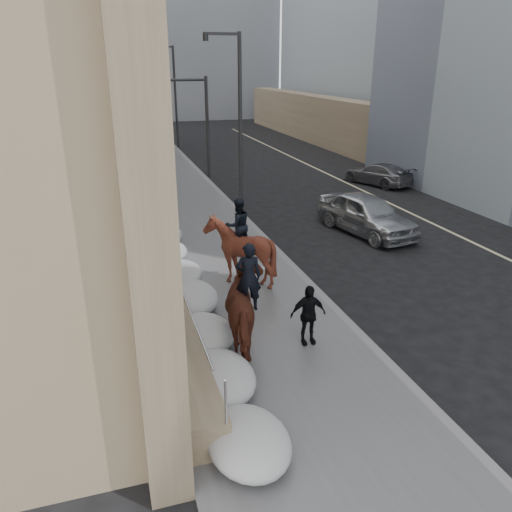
# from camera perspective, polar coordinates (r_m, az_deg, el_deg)

# --- Properties ---
(ground) EXTENTS (140.00, 140.00, 0.00)m
(ground) POSITION_cam_1_polar(r_m,az_deg,el_deg) (11.61, 3.14, -14.30)
(ground) COLOR black
(ground) RESTS_ON ground
(sidewalk) EXTENTS (5.00, 80.00, 0.12)m
(sidewalk) POSITION_cam_1_polar(r_m,az_deg,el_deg) (20.27, -6.58, 1.84)
(sidewalk) COLOR #545457
(sidewalk) RESTS_ON ground
(curb) EXTENTS (0.24, 80.00, 0.12)m
(curb) POSITION_cam_1_polar(r_m,az_deg,el_deg) (20.86, 0.50, 2.55)
(curb) COLOR slate
(curb) RESTS_ON ground
(lane_line) EXTENTS (0.15, 70.00, 0.01)m
(lane_line) POSITION_cam_1_polar(r_m,az_deg,el_deg) (24.34, 18.53, 4.05)
(lane_line) COLOR #BFB78C
(lane_line) RESTS_ON ground
(limestone_building) EXTENTS (6.10, 44.00, 18.00)m
(limestone_building) POSITION_cam_1_polar(r_m,az_deg,el_deg) (28.94, -22.87, 24.02)
(limestone_building) COLOR tan
(limestone_building) RESTS_ON ground
(bg_building_far) EXTENTS (24.00, 12.00, 20.00)m
(bg_building_far) POSITION_cam_1_polar(r_m,az_deg,el_deg) (80.94, -20.54, 22.33)
(bg_building_far) COLOR gray
(bg_building_far) RESTS_ON ground
(streetlight_mid) EXTENTS (1.71, 0.24, 8.00)m
(streetlight_mid) POSITION_cam_1_polar(r_m,az_deg,el_deg) (23.74, -2.21, 16.00)
(streetlight_mid) COLOR #2D2D30
(streetlight_mid) RESTS_ON ground
(streetlight_far) EXTENTS (1.71, 0.24, 8.00)m
(streetlight_far) POSITION_cam_1_polar(r_m,az_deg,el_deg) (43.32, -9.44, 18.12)
(streetlight_far) COLOR #2D2D30
(streetlight_far) RESTS_ON ground
(traffic_signal) EXTENTS (4.10, 0.22, 6.00)m
(traffic_signal) POSITION_cam_1_polar(r_m,az_deg,el_deg) (31.43, -7.35, 16.08)
(traffic_signal) COLOR #2D2D30
(traffic_signal) RESTS_ON ground
(snow_bank) EXTENTS (1.70, 18.10, 0.76)m
(snow_bank) POSITION_cam_1_polar(r_m,az_deg,el_deg) (18.17, -9.90, 0.71)
(snow_bank) COLOR silver
(snow_bank) RESTS_ON sidewalk
(mounted_horse_left) EXTENTS (1.45, 2.58, 2.70)m
(mounted_horse_left) POSITION_cam_1_polar(r_m,az_deg,el_deg) (12.14, -0.88, -5.88)
(mounted_horse_left) COLOR #4E2417
(mounted_horse_left) RESTS_ON sidewalk
(mounted_horse_right) EXTENTS (2.02, 2.20, 2.74)m
(mounted_horse_right) POSITION_cam_1_polar(r_m,az_deg,el_deg) (15.74, -1.93, 0.97)
(mounted_horse_right) COLOR #502217
(mounted_horse_right) RESTS_ON sidewalk
(pedestrian) EXTENTS (0.94, 0.42, 1.57)m
(pedestrian) POSITION_cam_1_polar(r_m,az_deg,el_deg) (12.52, 5.96, -6.69)
(pedestrian) COLOR black
(pedestrian) RESTS_ON sidewalk
(car_silver) EXTENTS (2.94, 5.21, 1.67)m
(car_silver) POSITION_cam_1_polar(r_m,az_deg,el_deg) (21.42, 12.50, 4.72)
(car_silver) COLOR #AFB2B7
(car_silver) RESTS_ON ground
(car_grey) EXTENTS (3.20, 4.66, 1.25)m
(car_grey) POSITION_cam_1_polar(r_m,az_deg,el_deg) (30.57, 13.74, 9.10)
(car_grey) COLOR slate
(car_grey) RESTS_ON ground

